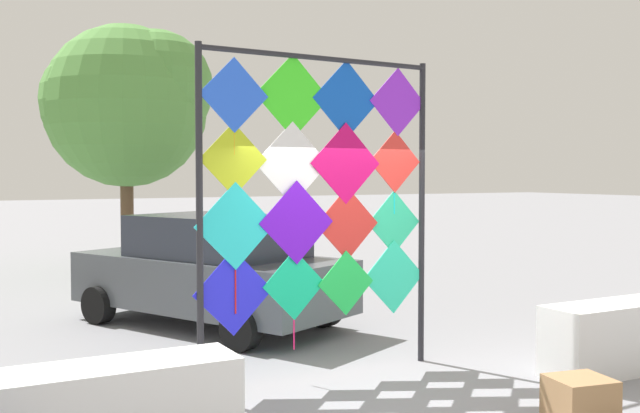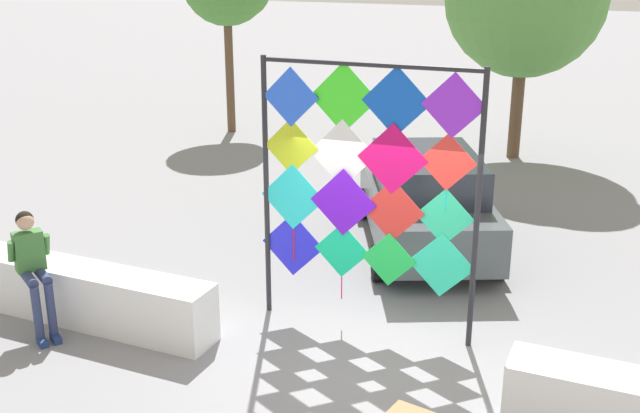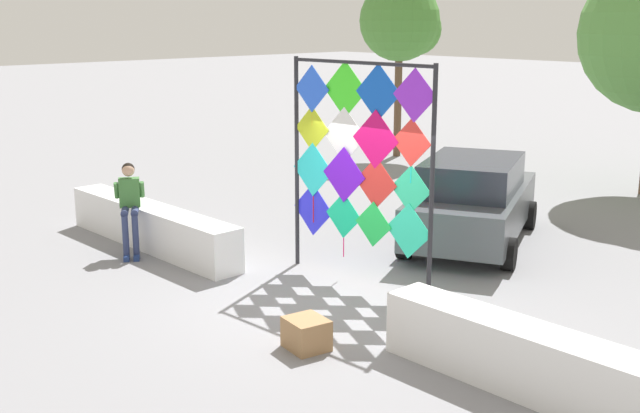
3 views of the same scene
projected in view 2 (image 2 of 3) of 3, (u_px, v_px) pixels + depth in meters
The scene contains 5 objects.
ground at pixel (353, 370), 9.11m from camera, with size 120.00×120.00×0.00m, color gray.
plaza_ledge_left at pixel (56, 288), 10.38m from camera, with size 4.78×0.60×0.78m, color white.
kite_display_rack at pixel (365, 178), 9.52m from camera, with size 2.88×0.20×3.50m.
seated_vendor at pixel (33, 264), 9.71m from camera, with size 0.78×0.70×1.63m.
parked_car at pixel (425, 199), 12.67m from camera, with size 3.42×4.53×1.62m.
Camera 2 is at (2.88, -7.48, 4.76)m, focal length 43.03 mm.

